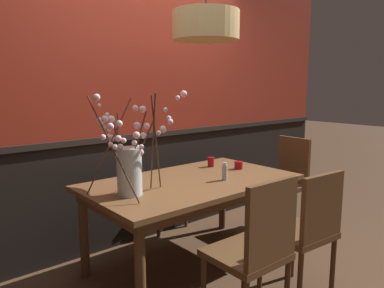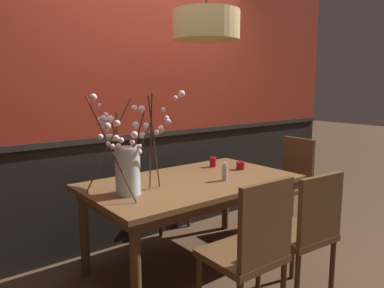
{
  "view_description": "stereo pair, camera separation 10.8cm",
  "coord_description": "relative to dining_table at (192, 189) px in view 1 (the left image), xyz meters",
  "views": [
    {
      "loc": [
        -1.89,
        -2.21,
        1.51
      ],
      "look_at": [
        0.0,
        0.0,
        1.04
      ],
      "focal_mm": 34.33,
      "sensor_mm": 36.0,
      "label": 1
    },
    {
      "loc": [
        -1.81,
        -2.28,
        1.51
      ],
      "look_at": [
        0.0,
        0.0,
        1.04
      ],
      "focal_mm": 34.33,
      "sensor_mm": 36.0,
      "label": 2
    }
  ],
  "objects": [
    {
      "name": "vase_with_blossoms",
      "position": [
        -0.59,
        -0.02,
        0.3
      ],
      "size": [
        0.64,
        0.66,
        0.73
      ],
      "color": "silver",
      "rests_on": "dining_table"
    },
    {
      "name": "chair_head_east_end",
      "position": [
        1.29,
        -0.01,
        -0.13
      ],
      "size": [
        0.45,
        0.43,
        0.96
      ],
      "color": "brown",
      "rests_on": "ground"
    },
    {
      "name": "chair_far_side_right",
      "position": [
        0.29,
        0.9,
        -0.13
      ],
      "size": [
        0.47,
        0.42,
        0.92
      ],
      "color": "brown",
      "rests_on": "ground"
    },
    {
      "name": "back_wall",
      "position": [
        0.0,
        0.79,
        0.78
      ],
      "size": [
        5.56,
        0.14,
        2.9
      ],
      "color": "black",
      "rests_on": "ground"
    },
    {
      "name": "dining_table",
      "position": [
        0.0,
        0.0,
        0.0
      ],
      "size": [
        1.72,
        0.99,
        0.74
      ],
      "color": "brown",
      "rests_on": "ground"
    },
    {
      "name": "candle_holder_nearer_edge",
      "position": [
        0.59,
        0.02,
        0.12
      ],
      "size": [
        0.08,
        0.08,
        0.07
      ],
      "color": "#9E0F14",
      "rests_on": "dining_table"
    },
    {
      "name": "chair_near_side_right",
      "position": [
        0.27,
        -0.9,
        -0.13
      ],
      "size": [
        0.46,
        0.45,
        0.93
      ],
      "color": "brown",
      "rests_on": "ground"
    },
    {
      "name": "candle_holder_nearer_center",
      "position": [
        0.46,
        0.26,
        0.13
      ],
      "size": [
        0.07,
        0.07,
        0.09
      ],
      "color": "#9E0F14",
      "rests_on": "dining_table"
    },
    {
      "name": "pendant_lamp",
      "position": [
        0.14,
        -0.01,
        1.31
      ],
      "size": [
        0.53,
        0.53,
        1.04
      ],
      "color": "tan"
    },
    {
      "name": "ground_plane",
      "position": [
        0.0,
        0.0,
        -0.66
      ],
      "size": [
        24.0,
        24.0,
        0.0
      ],
      "primitive_type": "plane",
      "color": "#4C3321"
    },
    {
      "name": "chair_near_side_left",
      "position": [
        -0.25,
        -0.89,
        -0.11
      ],
      "size": [
        0.45,
        0.43,
        0.98
      ],
      "color": "brown",
      "rests_on": "ground"
    },
    {
      "name": "condiment_bottle",
      "position": [
        0.2,
        -0.18,
        0.15
      ],
      "size": [
        0.04,
        0.04,
        0.15
      ],
      "color": "#ADADB2",
      "rests_on": "dining_table"
    }
  ]
}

